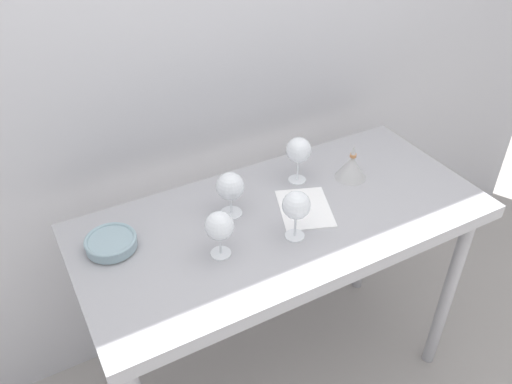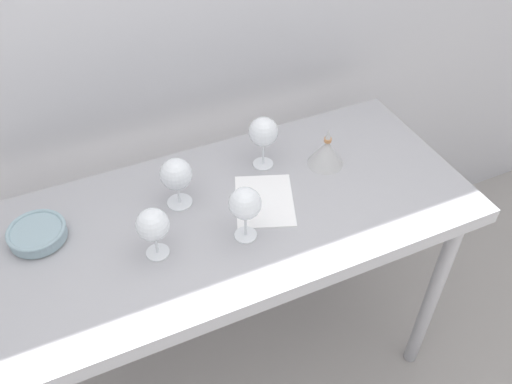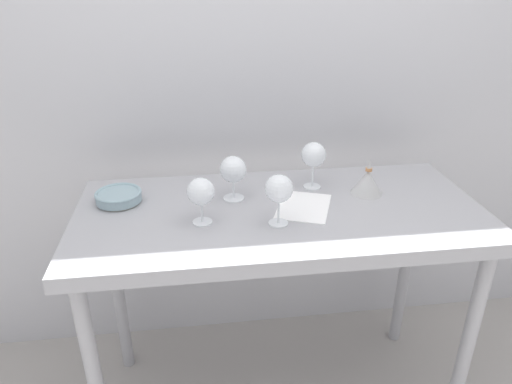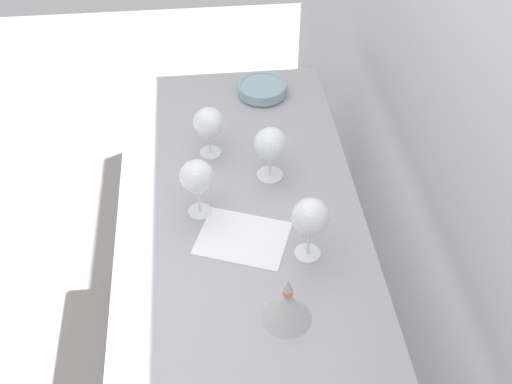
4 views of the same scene
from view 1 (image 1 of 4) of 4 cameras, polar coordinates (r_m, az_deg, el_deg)
ground_plane at (r=2.43m, az=2.30°, el=-19.26°), size 6.00×6.00×0.00m
back_wall at (r=1.94m, az=-4.42°, el=14.94°), size 3.80×0.04×2.60m
steel_counter at (r=1.83m, az=2.98°, el=-5.15°), size 1.40×0.65×0.90m
wine_glass_far_left at (r=1.70m, az=-2.84°, el=0.52°), size 0.09×0.09×0.16m
wine_glass_near_center at (r=1.60m, az=4.44°, el=-1.58°), size 0.09×0.09×0.17m
wine_glass_near_left at (r=1.55m, az=-4.03°, el=-3.83°), size 0.09×0.09×0.16m
wine_glass_far_right at (r=1.86m, az=4.69°, el=4.48°), size 0.09×0.09×0.18m
tasting_sheet_upper at (r=1.79m, az=5.37°, el=-1.76°), size 0.24×0.27×0.00m
tasting_bowl at (r=1.68m, az=-15.59°, el=-5.37°), size 0.16×0.16×0.04m
decanter_funnel at (r=1.95m, az=10.43°, el=2.73°), size 0.12×0.12×0.14m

